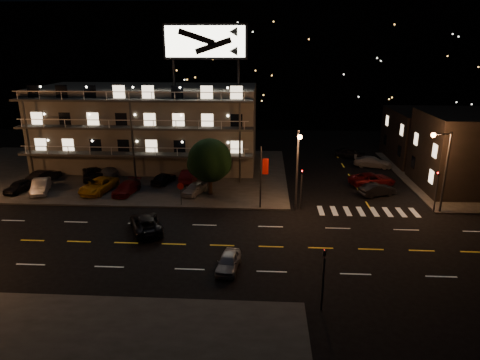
# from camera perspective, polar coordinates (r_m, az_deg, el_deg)

# --- Properties ---
(ground) EXTENTS (140.00, 140.00, 0.00)m
(ground) POSITION_cam_1_polar(r_m,az_deg,el_deg) (35.64, -5.63, -8.59)
(ground) COLOR black
(ground) RESTS_ON ground
(curb_nw) EXTENTS (44.00, 24.00, 0.15)m
(curb_nw) POSITION_cam_1_polar(r_m,az_deg,el_deg) (57.21, -16.52, 1.07)
(curb_nw) COLOR #323230
(curb_nw) RESTS_ON ground
(curb_ne) EXTENTS (16.00, 24.00, 0.15)m
(curb_ne) POSITION_cam_1_polar(r_m,az_deg,el_deg) (59.25, 27.83, 0.28)
(curb_ne) COLOR #323230
(curb_ne) RESTS_ON ground
(motel) EXTENTS (28.00, 13.80, 18.10)m
(motel) POSITION_cam_1_polar(r_m,az_deg,el_deg) (58.40, -11.94, 7.07)
(motel) COLOR gray
(motel) RESTS_ON ground
(side_bldg_back) EXTENTS (14.06, 12.00, 7.00)m
(side_bldg_back) POSITION_cam_1_polar(r_m,az_deg,el_deg) (65.59, 25.49, 5.23)
(side_bldg_back) COLOR black
(side_bldg_back) RESTS_ON ground
(hill_backdrop) EXTENTS (120.00, 25.00, 24.00)m
(hill_backdrop) POSITION_cam_1_polar(r_m,az_deg,el_deg) (101.03, -3.16, 15.31)
(hill_backdrop) COLOR black
(hill_backdrop) RESTS_ON ground
(streetlight_nc) EXTENTS (0.44, 1.92, 8.00)m
(streetlight_nc) POSITION_cam_1_polar(r_m,az_deg,el_deg) (41.03, 7.69, 2.32)
(streetlight_nc) COLOR #2D2D30
(streetlight_nc) RESTS_ON ground
(streetlight_ne) EXTENTS (1.92, 0.44, 8.00)m
(streetlight_ne) POSITION_cam_1_polar(r_m,az_deg,el_deg) (44.56, 25.43, 1.96)
(streetlight_ne) COLOR #2D2D30
(streetlight_ne) RESTS_ON ground
(signal_nw) EXTENTS (0.20, 0.27, 4.60)m
(signal_nw) POSITION_cam_1_polar(r_m,az_deg,el_deg) (42.30, 8.18, -0.62)
(signal_nw) COLOR #2D2D30
(signal_nw) RESTS_ON ground
(signal_sw) EXTENTS (0.20, 0.27, 4.60)m
(signal_sw) POSITION_cam_1_polar(r_m,az_deg,el_deg) (26.79, 11.07, -12.11)
(signal_sw) COLOR #2D2D30
(signal_sw) RESTS_ON ground
(signal_ne) EXTENTS (0.27, 0.20, 4.60)m
(signal_ne) POSITION_cam_1_polar(r_m,az_deg,el_deg) (45.33, 24.78, -0.87)
(signal_ne) COLOR #2D2D30
(signal_ne) RESTS_ON ground
(banner_north) EXTENTS (0.83, 0.16, 6.40)m
(banner_north) POSITION_cam_1_polar(r_m,az_deg,el_deg) (41.78, 2.89, 0.55)
(banner_north) COLOR #2D2D30
(banner_north) RESTS_ON ground
(stop_sign) EXTENTS (0.91, 0.11, 2.61)m
(stop_sign) POSITION_cam_1_polar(r_m,az_deg,el_deg) (43.29, -7.91, -1.38)
(stop_sign) COLOR #2D2D30
(stop_sign) RESTS_ON ground
(tree) EXTENTS (4.87, 4.69, 6.13)m
(tree) POSITION_cam_1_polar(r_m,az_deg,el_deg) (45.57, -4.11, 2.46)
(tree) COLOR black
(tree) RESTS_ON curb_nw
(lot_car_0) EXTENTS (2.26, 3.99, 1.28)m
(lot_car_0) POSITION_cam_1_polar(r_m,az_deg,el_deg) (52.95, -27.39, -0.74)
(lot_car_0) COLOR black
(lot_car_0) RESTS_ON curb_nw
(lot_car_1) EXTENTS (2.90, 4.75, 1.48)m
(lot_car_1) POSITION_cam_1_polar(r_m,az_deg,el_deg) (51.57, -25.06, -0.75)
(lot_car_1) COLOR #9C9CA1
(lot_car_1) RESTS_ON curb_nw
(lot_car_2) EXTENTS (3.49, 5.66, 1.46)m
(lot_car_2) POSITION_cam_1_polar(r_m,az_deg,el_deg) (49.50, -18.33, -0.69)
(lot_car_2) COLOR orange
(lot_car_2) RESTS_ON curb_nw
(lot_car_3) EXTENTS (2.52, 4.63, 1.27)m
(lot_car_3) POSITION_cam_1_polar(r_m,az_deg,el_deg) (48.08, -14.89, -1.03)
(lot_car_3) COLOR #5B0D0E
(lot_car_3) RESTS_ON curb_nw
(lot_car_4) EXTENTS (2.67, 3.96, 1.25)m
(lot_car_4) POSITION_cam_1_polar(r_m,az_deg,el_deg) (46.57, -6.10, -1.14)
(lot_car_4) COLOR #9C9CA1
(lot_car_4) RESTS_ON curb_nw
(lot_car_5) EXTENTS (2.74, 4.46, 1.39)m
(lot_car_5) POSITION_cam_1_polar(r_m,az_deg,el_deg) (55.61, -24.65, 0.52)
(lot_car_5) COLOR black
(lot_car_5) RESTS_ON curb_nw
(lot_car_6) EXTENTS (4.15, 5.56, 1.40)m
(lot_car_6) POSITION_cam_1_polar(r_m,az_deg,el_deg) (54.74, -19.07, 0.93)
(lot_car_6) COLOR black
(lot_car_6) RESTS_ON curb_nw
(lot_car_7) EXTENTS (1.92, 4.41, 1.26)m
(lot_car_7) POSITION_cam_1_polar(r_m,az_deg,el_deg) (54.61, -16.97, 1.02)
(lot_car_7) COLOR #9C9CA1
(lot_car_7) RESTS_ON curb_nw
(lot_car_8) EXTENTS (2.62, 4.16, 1.32)m
(lot_car_8) POSITION_cam_1_polar(r_m,az_deg,el_deg) (50.53, -10.15, 0.24)
(lot_car_8) COLOR black
(lot_car_8) RESTS_ON curb_nw
(lot_car_9) EXTENTS (1.77, 4.64, 1.51)m
(lot_car_9) POSITION_cam_1_polar(r_m,az_deg,el_deg) (50.81, -6.77, 0.60)
(lot_car_9) COLOR #5B0D0E
(lot_car_9) RESTS_ON curb_nw
(side_car_0) EXTENTS (4.38, 3.04, 1.37)m
(side_car_0) POSITION_cam_1_polar(r_m,az_deg,el_deg) (48.57, 17.82, -1.23)
(side_car_0) COLOR black
(side_car_0) RESTS_ON ground
(side_car_1) EXTENTS (5.78, 3.76, 1.48)m
(side_car_1) POSITION_cam_1_polar(r_m,az_deg,el_deg) (51.87, 17.22, 0.08)
(side_car_1) COLOR #5B0D0E
(side_car_1) RESTS_ON ground
(side_car_2) EXTENTS (5.19, 3.03, 1.41)m
(side_car_2) POSITION_cam_1_polar(r_m,az_deg,el_deg) (59.71, 17.26, 2.32)
(side_car_2) COLOR #9C9CA1
(side_car_2) RESTS_ON ground
(side_car_3) EXTENTS (4.70, 2.76, 1.50)m
(side_car_3) POSITION_cam_1_polar(r_m,az_deg,el_deg) (63.78, 14.50, 3.55)
(side_car_3) COLOR black
(side_car_3) RESTS_ON ground
(road_car_east) EXTENTS (1.86, 3.74, 1.22)m
(road_car_east) POSITION_cam_1_polar(r_m,az_deg,el_deg) (31.67, -1.56, -10.83)
(road_car_east) COLOR #9C9CA1
(road_car_east) RESTS_ON ground
(road_car_west) EXTENTS (4.26, 5.77, 1.46)m
(road_car_west) POSITION_cam_1_polar(r_m,az_deg,el_deg) (38.52, -12.44, -5.67)
(road_car_west) COLOR black
(road_car_west) RESTS_ON ground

